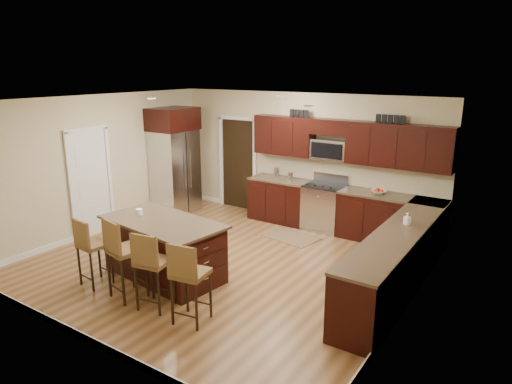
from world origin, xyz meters
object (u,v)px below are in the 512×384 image
Objects in this scene: stool_left at (90,245)px; stool_right at (151,262)px; island at (164,250)px; range at (324,207)px; refrigerator at (175,160)px; stool_extra at (188,274)px; stool_mid at (121,250)px.

stool_right is (1.28, -0.00, 0.04)m from stool_left.
stool_right is at bearing -47.18° from island.
range reaches higher than island.
stool_right is 0.48× the size of refrigerator.
stool_left is 1.93m from stool_extra.
refrigerator reaches higher than stool_right.
refrigerator reaches higher than range.
range is 0.99× the size of stool_extra.
stool_mid reaches higher than range.
island is 1.98× the size of stool_left.
stool_right reaches higher than range.
stool_mid is at bearing -80.11° from island.
stool_right is 0.65m from stool_extra.
refrigerator reaches higher than stool_mid.
stool_right is at bearing -51.19° from refrigerator.
stool_extra is (3.39, -3.41, -0.51)m from refrigerator.
refrigerator is 2.10× the size of stool_extra.
stool_left is (-0.67, -0.84, 0.23)m from island.
range is 0.53× the size of island.
stool_mid is at bearing -105.02° from range.
stool_left reaches higher than island.
stool_left is 1.28m from stool_right.
stool_left is 0.89× the size of stool_mid.
range is 4.24m from stool_right.
stool_left is 0.45× the size of refrigerator.
stool_left is 0.95× the size of stool_extra.
range is 0.47× the size of refrigerator.
stool_mid is 1.22m from stool_extra.
stool_right and stool_extra have the same top height.
stool_right is at bearing 170.09° from stool_extra.
range is 4.58m from stool_left.
island is 1.08m from stool_right.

